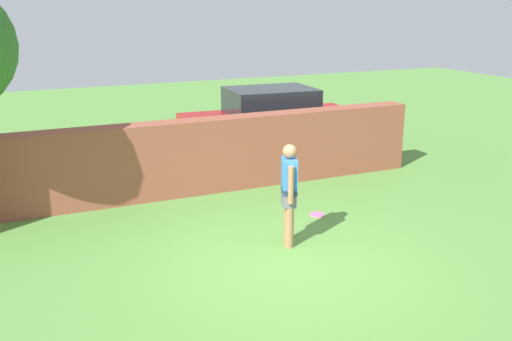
{
  "coord_description": "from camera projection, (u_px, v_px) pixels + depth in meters",
  "views": [
    {
      "loc": [
        -3.7,
        -6.95,
        3.7
      ],
      "look_at": [
        0.16,
        1.56,
        1.0
      ],
      "focal_mm": 41.34,
      "sensor_mm": 36.0,
      "label": 1
    }
  ],
  "objects": [
    {
      "name": "ground_plane",
      "position": [
        290.0,
        265.0,
        8.57
      ],
      "size": [
        40.0,
        40.0,
        0.0
      ],
      "primitive_type": "plane",
      "color": "#568C3D"
    },
    {
      "name": "brick_wall",
      "position": [
        127.0,
        164.0,
        11.08
      ],
      "size": [
        12.44,
        0.5,
        1.48
      ],
      "primitive_type": "cube",
      "color": "brown",
      "rests_on": "ground"
    },
    {
      "name": "person",
      "position": [
        289.0,
        190.0,
        9.05
      ],
      "size": [
        0.34,
        0.51,
        1.62
      ],
      "rotation": [
        0.0,
        0.0,
        -1.94
      ],
      "color": "#9E704C",
      "rests_on": "ground"
    },
    {
      "name": "car",
      "position": [
        270.0,
        124.0,
        14.08
      ],
      "size": [
        4.31,
        2.15,
        1.72
      ],
      "rotation": [
        0.0,
        0.0,
        3.07
      ],
      "color": "#A51111",
      "rests_on": "ground"
    },
    {
      "name": "frisbee_pink",
      "position": [
        317.0,
        215.0,
        10.56
      ],
      "size": [
        0.27,
        0.27,
        0.02
      ],
      "primitive_type": "cylinder",
      "color": "pink",
      "rests_on": "ground"
    }
  ]
}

